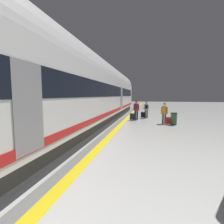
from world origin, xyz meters
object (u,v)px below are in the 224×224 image
high_speed_train (75,89)px  passenger_far (146,108)px  suitcase_mid (169,121)px  passenger_near (136,108)px  suitcase_near (132,116)px  passenger_mid (164,112)px  suitcase_far (143,115)px  waste_bin (174,119)px

high_speed_train → passenger_far: size_ratio=22.47×
suitcase_mid → passenger_near: bearing=143.4°
suitcase_near → passenger_mid: passenger_mid is taller
high_speed_train → suitcase_near: size_ratio=36.21×
suitcase_far → waste_bin: (2.37, -3.25, 0.14)m
high_speed_train → passenger_mid: bearing=41.0°
suitcase_near → high_speed_train: bearing=-114.1°
suitcase_mid → suitcase_far: suitcase_far is taller
suitcase_mid → waste_bin: bearing=-2.0°
passenger_near → passenger_mid: 2.78m
passenger_mid → waste_bin: 0.87m
suitcase_near → passenger_far: size_ratio=0.62×
waste_bin → suitcase_far: bearing=126.1°
suitcase_far → passenger_far: bearing=25.0°
passenger_near → passenger_mid: size_ratio=1.07×
passenger_mid → waste_bin: bearing=-24.9°
suitcase_near → suitcase_far: suitcase_near is taller
high_speed_train → waste_bin: 7.48m
passenger_far → waste_bin: size_ratio=1.74×
passenger_mid → suitcase_near: bearing=152.7°
suitcase_near → passenger_far: (1.18, 1.77, 0.61)m
suitcase_far → waste_bin: suitcase_far is taller
passenger_far → waste_bin: (2.05, -3.40, -0.48)m
passenger_near → suitcase_mid: passenger_near is taller
suitcase_near → waste_bin: bearing=-26.8°
high_speed_train → passenger_near: (2.92, 6.12, -1.48)m
high_speed_train → passenger_near: 6.95m
passenger_near → passenger_mid: (2.25, -1.62, -0.09)m
high_speed_train → suitcase_mid: (5.50, 4.21, -2.20)m
suitcase_near → waste_bin: size_ratio=1.08×
suitcase_near → waste_bin: (3.23, -1.63, 0.13)m
high_speed_train → suitcase_far: bearing=65.1°
passenger_near → suitcase_far: 1.60m
suitcase_near → suitcase_mid: (2.89, -1.62, -0.02)m
passenger_mid → suitcase_far: passenger_mid is taller
suitcase_mid → waste_bin: (0.34, -0.01, 0.15)m
high_speed_train → passenger_near: high_speed_train is taller
high_speed_train → passenger_mid: (5.18, 4.51, -1.57)m
passenger_near → suitcase_near: (-0.32, -0.29, -0.70)m
passenger_near → high_speed_train: bearing=-115.5°
high_speed_train → waste_bin: high_speed_train is taller
passenger_near → suitcase_mid: 3.29m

